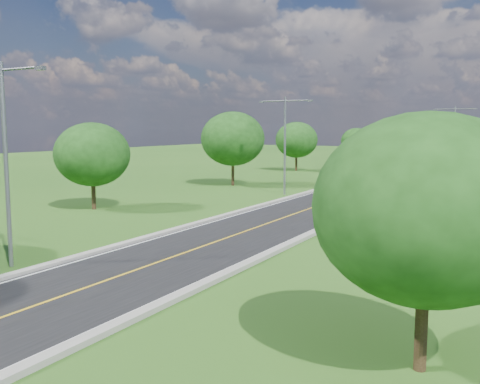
% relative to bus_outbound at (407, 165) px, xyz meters
% --- Properties ---
extents(ground, '(260.00, 260.00, 0.00)m').
position_rel_bus_outbound_xyz_m(ground, '(-0.80, -11.93, -1.71)').
color(ground, '#265217').
rests_on(ground, ground).
extents(road, '(8.00, 150.00, 0.06)m').
position_rel_bus_outbound_xyz_m(road, '(-0.80, -5.93, -1.68)').
color(road, black).
rests_on(road, ground).
extents(curb_left, '(0.50, 150.00, 0.22)m').
position_rel_bus_outbound_xyz_m(curb_left, '(-5.05, -5.93, -1.60)').
color(curb_left, gray).
rests_on(curb_left, ground).
extents(curb_right, '(0.50, 150.00, 0.22)m').
position_rel_bus_outbound_xyz_m(curb_right, '(3.45, -5.93, -1.60)').
color(curb_right, gray).
rests_on(curb_right, ground).
extents(speed_limit_sign, '(0.55, 0.09, 2.40)m').
position_rel_bus_outbound_xyz_m(speed_limit_sign, '(4.40, -33.94, -0.11)').
color(speed_limit_sign, slate).
rests_on(speed_limit_sign, ground).
extents(overpass, '(30.00, 3.00, 3.20)m').
position_rel_bus_outbound_xyz_m(overpass, '(-0.80, 68.07, 0.71)').
color(overpass, gray).
rests_on(overpass, ground).
extents(streetlight_near_left, '(5.90, 0.25, 10.00)m').
position_rel_bus_outbound_xyz_m(streetlight_near_left, '(-6.80, -59.93, 4.24)').
color(streetlight_near_left, slate).
rests_on(streetlight_near_left, ground).
extents(streetlight_mid_left, '(5.90, 0.25, 10.00)m').
position_rel_bus_outbound_xyz_m(streetlight_mid_left, '(-6.80, -26.93, 4.24)').
color(streetlight_mid_left, slate).
rests_on(streetlight_mid_left, ground).
extents(streetlight_far_right, '(5.90, 0.25, 10.00)m').
position_rel_bus_outbound_xyz_m(streetlight_far_right, '(5.20, 6.07, 4.24)').
color(streetlight_far_right, slate).
rests_on(streetlight_far_right, ground).
extents(tree_lb, '(6.30, 6.30, 7.33)m').
position_rel_bus_outbound_xyz_m(tree_lb, '(-16.80, -43.93, 2.94)').
color(tree_lb, black).
rests_on(tree_lb, ground).
extents(tree_lc, '(7.56, 7.56, 8.79)m').
position_rel_bus_outbound_xyz_m(tree_lc, '(-15.80, -21.93, 3.87)').
color(tree_lc, black).
rests_on(tree_lc, ground).
extents(tree_ld, '(6.72, 6.72, 7.82)m').
position_rel_bus_outbound_xyz_m(tree_ld, '(-17.80, 2.07, 3.25)').
color(tree_ld, black).
rests_on(tree_ld, ground).
extents(tree_le, '(5.88, 5.88, 6.84)m').
position_rel_bus_outbound_xyz_m(tree_le, '(-15.30, 26.07, 2.63)').
color(tree_le, black).
rests_on(tree_le, ground).
extents(tree_ra, '(6.30, 6.30, 7.33)m').
position_rel_bus_outbound_xyz_m(tree_ra, '(13.20, -61.93, 2.94)').
color(tree_ra, black).
rests_on(tree_ra, ground).
extents(bus_outbound, '(4.60, 12.10, 3.29)m').
position_rel_bus_outbound_xyz_m(bus_outbound, '(0.00, 0.00, 0.00)').
color(bus_outbound, silver).
rests_on(bus_outbound, road).
extents(bus_inbound, '(3.99, 10.23, 2.78)m').
position_rel_bus_outbound_xyz_m(bus_inbound, '(-2.20, -18.14, -0.26)').
color(bus_inbound, silver).
rests_on(bus_inbound, road).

